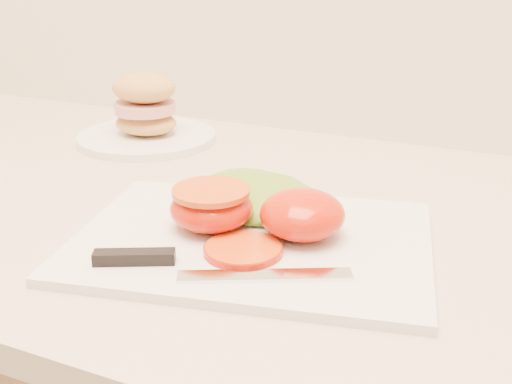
% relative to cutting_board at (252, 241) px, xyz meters
% --- Properties ---
extents(cutting_board, '(0.40, 0.32, 0.01)m').
position_rel_cutting_board_xyz_m(cutting_board, '(0.00, 0.00, 0.00)').
color(cutting_board, silver).
rests_on(cutting_board, counter).
extents(tomato_half_dome, '(0.09, 0.09, 0.05)m').
position_rel_cutting_board_xyz_m(tomato_half_dome, '(0.04, 0.02, 0.03)').
color(tomato_half_dome, red).
rests_on(tomato_half_dome, cutting_board).
extents(tomato_half_cut, '(0.09, 0.09, 0.04)m').
position_rel_cutting_board_xyz_m(tomato_half_cut, '(-0.05, 0.00, 0.03)').
color(tomato_half_cut, red).
rests_on(tomato_half_cut, cutting_board).
extents(tomato_slice_0, '(0.07, 0.07, 0.01)m').
position_rel_cutting_board_xyz_m(tomato_slice_0, '(0.01, -0.04, 0.01)').
color(tomato_slice_0, '#D55315').
rests_on(tomato_slice_0, cutting_board).
extents(tomato_slice_1, '(0.06, 0.06, 0.01)m').
position_rel_cutting_board_xyz_m(tomato_slice_1, '(0.01, -0.04, 0.01)').
color(tomato_slice_1, '#D55315').
rests_on(tomato_slice_1, cutting_board).
extents(lettuce_leaf_0, '(0.17, 0.13, 0.03)m').
position_rel_cutting_board_xyz_m(lettuce_leaf_0, '(-0.03, 0.07, 0.02)').
color(lettuce_leaf_0, '#7EAB2D').
rests_on(lettuce_leaf_0, cutting_board).
extents(knife, '(0.23, 0.09, 0.01)m').
position_rel_cutting_board_xyz_m(knife, '(-0.03, -0.09, 0.01)').
color(knife, silver).
rests_on(knife, cutting_board).
extents(sandwich_plate, '(0.21, 0.21, 0.11)m').
position_rel_cutting_board_xyz_m(sandwich_plate, '(-0.30, 0.26, 0.03)').
color(sandwich_plate, white).
rests_on(sandwich_plate, counter).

